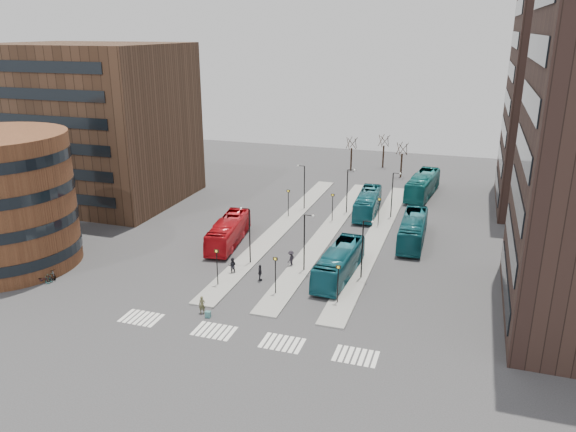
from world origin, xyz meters
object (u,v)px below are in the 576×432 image
(suitcase, at_px, (208,314))
(teal_bus_d, at_px, (423,185))
(teal_bus_a, at_px, (339,263))
(red_bus, at_px, (228,232))
(commuter_a, at_px, (232,266))
(bicycle_near, at_px, (42,280))
(commuter_b, at_px, (260,273))
(commuter_c, at_px, (291,259))
(teal_bus_c, at_px, (413,230))
(traveller, at_px, (202,305))
(teal_bus_b, at_px, (368,203))
(bicycle_mid, at_px, (51,274))
(bicycle_far, at_px, (48,277))

(suitcase, distance_m, teal_bus_d, 46.06)
(teal_bus_a, height_order, teal_bus_d, teal_bus_d)
(red_bus, bearing_deg, commuter_a, -71.27)
(teal_bus_d, bearing_deg, bicycle_near, -120.79)
(teal_bus_a, xyz_separation_m, teal_bus_d, (5.14, 32.09, 0.17))
(commuter_a, distance_m, commuter_b, 3.39)
(suitcase, xyz_separation_m, bicycle_near, (-18.49, 0.99, 0.14))
(commuter_c, bearing_deg, bicycle_near, -50.41)
(teal_bus_c, distance_m, commuter_c, 15.96)
(suitcase, distance_m, commuter_b, 8.62)
(bicycle_near, bearing_deg, suitcase, -116.01)
(teal_bus_a, relative_size, traveller, 6.89)
(teal_bus_a, distance_m, teal_bus_b, 21.07)
(bicycle_mid, bearing_deg, suitcase, -73.55)
(teal_bus_c, height_order, bicycle_near, teal_bus_c)
(teal_bus_a, height_order, bicycle_mid, teal_bus_a)
(teal_bus_d, height_order, traveller, teal_bus_d)
(traveller, xyz_separation_m, bicycle_near, (-17.68, 0.46, -0.38))
(red_bus, height_order, teal_bus_d, teal_bus_d)
(suitcase, height_order, bicycle_mid, bicycle_mid)
(bicycle_mid, bearing_deg, commuter_c, -40.93)
(red_bus, distance_m, commuter_c, 9.75)
(red_bus, distance_m, teal_bus_c, 21.55)
(commuter_b, bearing_deg, suitcase, 146.95)
(teal_bus_a, bearing_deg, teal_bus_c, 66.67)
(commuter_a, relative_size, bicycle_far, 1.07)
(teal_bus_d, xyz_separation_m, bicycle_mid, (-32.52, -41.56, -1.17))
(teal_bus_a, distance_m, bicycle_far, 29.18)
(teal_bus_c, height_order, teal_bus_d, teal_bus_d)
(suitcase, relative_size, bicycle_far, 0.35)
(commuter_a, distance_m, bicycle_mid, 18.15)
(traveller, bearing_deg, commuter_b, 57.11)
(red_bus, height_order, commuter_b, red_bus)
(teal_bus_b, distance_m, bicycle_mid, 40.31)
(teal_bus_b, height_order, teal_bus_c, teal_bus_c)
(traveller, bearing_deg, teal_bus_c, 40.43)
(teal_bus_c, distance_m, bicycle_near, 40.48)
(teal_bus_a, bearing_deg, commuter_b, -152.76)
(teal_bus_c, relative_size, commuter_a, 6.57)
(suitcase, height_order, red_bus, red_bus)
(teal_bus_d, bearing_deg, teal_bus_b, -112.90)
(teal_bus_b, relative_size, bicycle_near, 6.73)
(commuter_b, bearing_deg, commuter_a, 55.89)
(teal_bus_d, distance_m, commuter_a, 38.10)
(teal_bus_b, xyz_separation_m, commuter_b, (-6.20, -24.35, -0.68))
(commuter_a, relative_size, commuter_c, 0.99)
(commuter_c, height_order, bicycle_near, commuter_c)
(bicycle_near, height_order, bicycle_far, bicycle_near)
(suitcase, relative_size, red_bus, 0.05)
(teal_bus_a, bearing_deg, bicycle_mid, -158.18)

